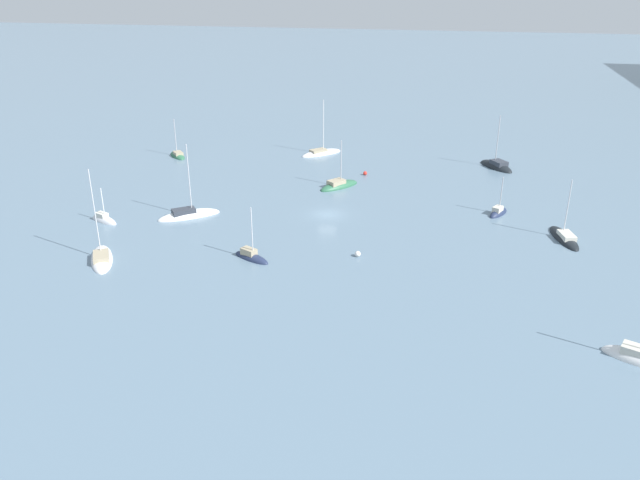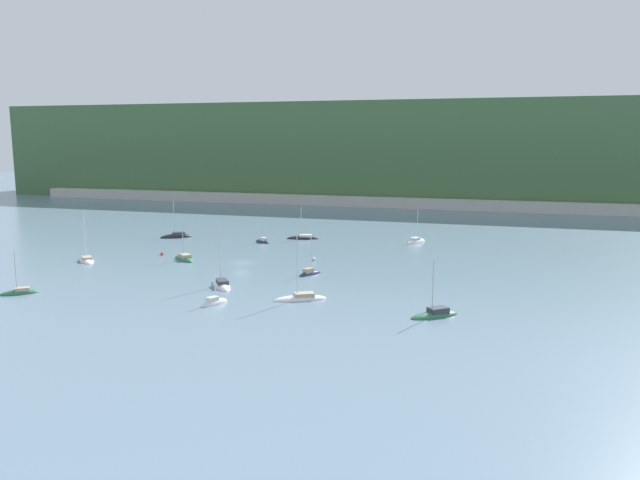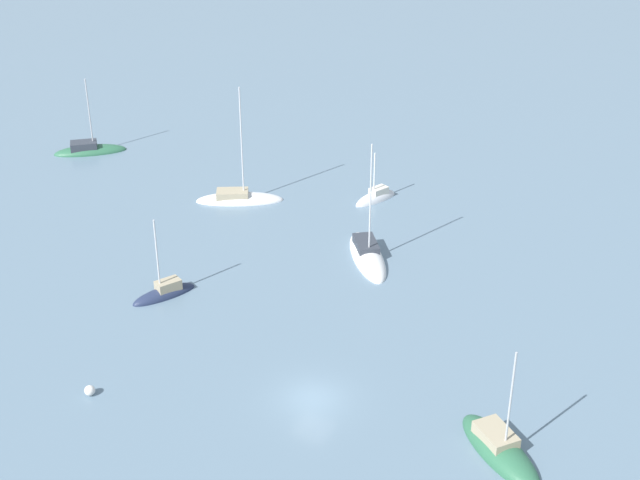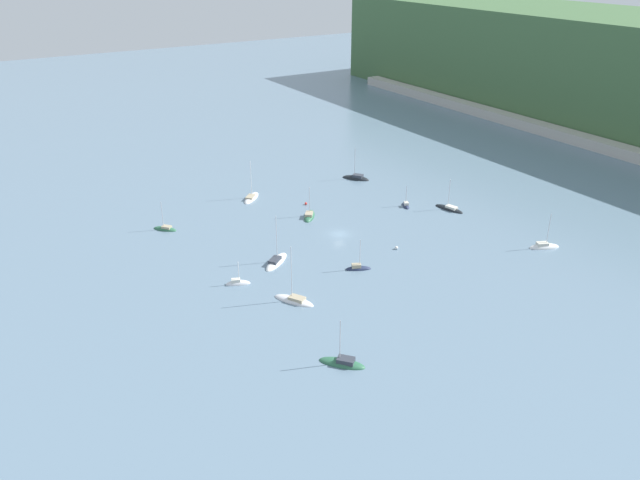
% 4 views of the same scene
% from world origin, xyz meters
% --- Properties ---
extents(ground_plane, '(600.00, 600.00, 0.00)m').
position_xyz_m(ground_plane, '(0.00, 0.00, 0.00)').
color(ground_plane, slate).
extents(sailboat_0, '(7.91, 7.92, 11.06)m').
position_xyz_m(sailboat_0, '(-31.03, -7.56, 0.08)').
color(sailboat_0, silver).
rests_on(sailboat_0, ground_plane).
extents(sailboat_1, '(8.54, 6.44, 12.13)m').
position_xyz_m(sailboat_1, '(20.80, -23.80, 0.11)').
color(sailboat_1, silver).
rests_on(sailboat_1, ground_plane).
extents(sailboat_3, '(3.29, 5.09, 5.81)m').
position_xyz_m(sailboat_3, '(9.21, -30.12, 0.10)').
color(sailboat_3, silver).
rests_on(sailboat_3, ground_plane).
extents(sailboat_4, '(8.45, 4.16, 8.76)m').
position_xyz_m(sailboat_4, '(2.25, 32.06, 0.09)').
color(sailboat_4, black).
rests_on(sailboat_4, ground_plane).
extents(sailboat_5, '(4.77, 3.47, 6.31)m').
position_xyz_m(sailboat_5, '(-5.31, 24.03, 0.12)').
color(sailboat_5, '#232D4C').
rests_on(sailboat_5, ground_plane).
extents(sailboat_6, '(3.84, 5.49, 7.41)m').
position_xyz_m(sailboat_6, '(16.56, -6.17, 0.14)').
color(sailboat_6, '#232D4C').
rests_on(sailboat_6, ground_plane).
extents(sailboat_8, '(5.74, 5.43, 7.76)m').
position_xyz_m(sailboat_8, '(-23.72, -33.71, 0.09)').
color(sailboat_8, '#2D6647').
rests_on(sailboat_8, ground_plane).
extents(sailboat_9, '(8.12, 6.99, 10.17)m').
position_xyz_m(sailboat_9, '(-29.04, 24.78, 0.11)').
color(sailboat_9, black).
rests_on(sailboat_9, ground_plane).
extents(sailboat_10, '(7.42, 8.63, 11.50)m').
position_xyz_m(sailboat_10, '(5.02, -19.24, 0.10)').
color(sailboat_10, white).
rests_on(sailboat_10, ground_plane).
extents(sailboat_11, '(7.45, 6.65, 8.53)m').
position_xyz_m(sailboat_11, '(-12.47, -0.69, 0.10)').
color(sailboat_11, '#2D6647').
rests_on(sailboat_11, ground_plane).
extents(mooring_buoy_0, '(0.72, 0.72, 0.72)m').
position_xyz_m(mooring_buoy_0, '(13.29, 6.46, 0.36)').
color(mooring_buoy_0, white).
rests_on(mooring_buoy_0, ground_plane).
extents(mooring_buoy_1, '(0.68, 0.68, 0.68)m').
position_xyz_m(mooring_buoy_1, '(-19.66, 2.55, 0.34)').
color(mooring_buoy_1, red).
rests_on(mooring_buoy_1, ground_plane).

